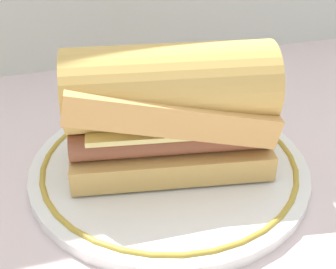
% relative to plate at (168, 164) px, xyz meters
% --- Properties ---
extents(ground_plane, '(1.50, 1.50, 0.00)m').
position_rel_plate_xyz_m(ground_plane, '(0.03, -0.00, -0.01)').
color(ground_plane, beige).
extents(plate, '(0.29, 0.29, 0.01)m').
position_rel_plate_xyz_m(plate, '(0.00, 0.00, 0.00)').
color(plate, white).
rests_on(plate, ground_plane).
extents(sausage_sandwich, '(0.22, 0.13, 0.13)m').
position_rel_plate_xyz_m(sausage_sandwich, '(0.00, 0.00, 0.07)').
color(sausage_sandwich, tan).
rests_on(sausage_sandwich, plate).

